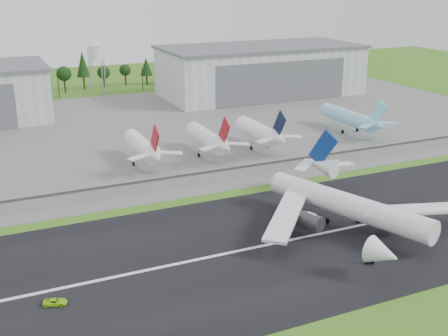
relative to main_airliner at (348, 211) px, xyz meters
name	(u,v)px	position (x,y,z in m)	size (l,w,h in m)	color
ground	(308,260)	(-16.96, -9.59, -4.89)	(600.00, 600.00, 0.00)	#396C19
runway	(285,241)	(-16.96, 0.41, -4.84)	(320.00, 60.00, 0.10)	black
runway_centerline	(285,241)	(-16.96, 0.41, -4.78)	(220.00, 1.00, 0.02)	white
apron	(147,130)	(-16.96, 110.41, -4.84)	(320.00, 150.00, 0.10)	slate
blast_fence	(210,175)	(-16.96, 45.40, -3.09)	(240.00, 0.61, 3.50)	gray
hangar_east	(261,70)	(58.04, 155.33, 7.73)	(102.00, 47.00, 25.20)	silver
water_tower	(96,50)	(-21.96, 175.41, 19.66)	(8.40, 8.40, 29.40)	#99999E
utility_poles	(103,94)	(-16.96, 190.41, -4.89)	(230.00, 3.00, 12.00)	black
treeline	(96,89)	(-16.96, 205.41, -4.89)	(320.00, 16.00, 22.00)	black
main_airliner	(348,211)	(0.00, 0.00, 0.00)	(53.85, 57.48, 18.17)	white
ground_vehicle	(55,302)	(-69.57, -5.13, -4.18)	(2.03, 4.40, 1.22)	#A0E51B
parked_jet_red_a	(144,148)	(-30.62, 66.96, 1.22)	(7.36, 31.29, 16.62)	white
parked_jet_red_b	(210,139)	(-7.76, 66.98, 1.34)	(7.36, 31.29, 16.75)	white
parked_jet_navy	(262,133)	(12.21, 67.00, 1.47)	(7.36, 31.29, 16.88)	white
parked_jet_skyblue	(353,118)	(54.82, 71.97, 1.20)	(7.36, 37.29, 16.65)	#8AD2EE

